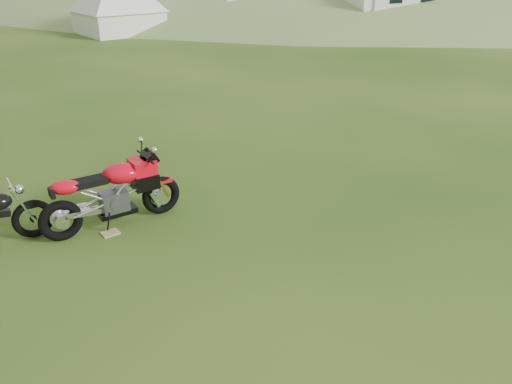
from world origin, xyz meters
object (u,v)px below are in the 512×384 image
object	(u,v)px
plywood_board	(110,233)
tent_left	(117,1)
caravan	(398,4)
sport_motorcycle	(111,189)

from	to	relation	value
plywood_board	tent_left	world-z (taller)	tent_left
plywood_board	tent_left	size ratio (longest dim) A/B	0.07
plywood_board	caravan	xyz separation A→B (m)	(13.63, 17.00, 1.22)
tent_left	caravan	bearing A→B (deg)	-34.51
sport_motorcycle	caravan	xyz separation A→B (m)	(13.56, 16.78, 0.68)
sport_motorcycle	plywood_board	xyz separation A→B (m)	(-0.07, -0.22, -0.54)
sport_motorcycle	plywood_board	distance (m)	0.59
sport_motorcycle	tent_left	size ratio (longest dim) A/B	0.55
plywood_board	caravan	bearing A→B (deg)	51.27
sport_motorcycle	caravan	bearing A→B (deg)	32.50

